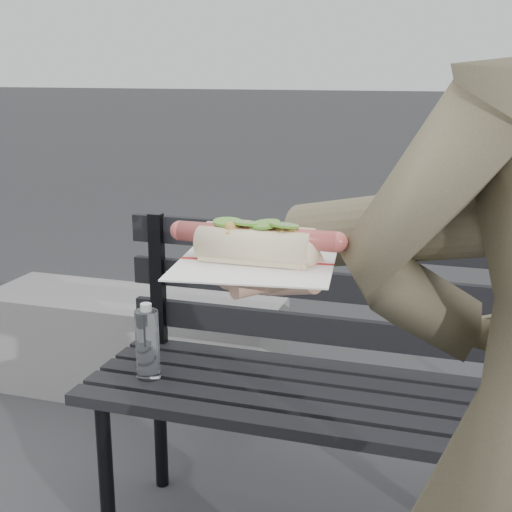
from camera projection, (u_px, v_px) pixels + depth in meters
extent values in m
cylinder|color=black|center=(106.00, 479.00, 1.91)|extent=(0.04, 0.04, 0.45)
cylinder|color=black|center=(160.00, 420.00, 2.22)|extent=(0.04, 0.04, 0.45)
cube|color=black|center=(357.00, 438.00, 1.64)|extent=(1.50, 0.07, 0.03)
cube|color=black|center=(363.00, 420.00, 1.73)|extent=(1.50, 0.07, 0.03)
cube|color=black|center=(369.00, 404.00, 1.81)|extent=(1.50, 0.07, 0.03)
cube|color=black|center=(374.00, 389.00, 1.89)|extent=(1.50, 0.07, 0.03)
cube|color=black|center=(379.00, 376.00, 1.97)|extent=(1.50, 0.07, 0.03)
cube|color=black|center=(158.00, 282.00, 2.13)|extent=(0.04, 0.03, 0.42)
cube|color=black|center=(382.00, 336.00, 1.98)|extent=(1.50, 0.02, 0.08)
cube|color=black|center=(385.00, 292.00, 1.94)|extent=(1.50, 0.02, 0.08)
cube|color=black|center=(387.00, 245.00, 1.91)|extent=(1.50, 0.02, 0.08)
cylinder|color=white|center=(147.00, 344.00, 1.90)|extent=(0.06, 0.06, 0.19)
cylinder|color=white|center=(146.00, 307.00, 1.88)|extent=(0.03, 0.03, 0.02)
cube|color=slate|center=(134.00, 344.00, 2.90)|extent=(1.20, 0.40, 0.40)
cylinder|color=brown|center=(478.00, 220.00, 0.85)|extent=(0.51, 0.23, 0.19)
cylinder|color=#D8A384|center=(290.00, 272.00, 0.87)|extent=(0.09, 0.08, 0.07)
ellipsoid|color=#D8A384|center=(256.00, 276.00, 0.88)|extent=(0.10, 0.12, 0.03)
cylinder|color=#D8A384|center=(205.00, 277.00, 0.86)|extent=(0.05, 0.02, 0.02)
cylinder|color=#D8A384|center=(211.00, 272.00, 0.88)|extent=(0.05, 0.02, 0.02)
cylinder|color=#D8A384|center=(217.00, 268.00, 0.90)|extent=(0.05, 0.02, 0.02)
cylinder|color=#D8A384|center=(222.00, 264.00, 0.92)|extent=(0.05, 0.02, 0.02)
cylinder|color=#D8A384|center=(250.00, 288.00, 0.82)|extent=(0.04, 0.05, 0.02)
cube|color=white|center=(256.00, 262.00, 0.87)|extent=(0.21, 0.21, 0.00)
cube|color=#B21E1E|center=(256.00, 261.00, 0.87)|extent=(0.19, 0.03, 0.00)
cylinder|color=#B14A44|center=(256.00, 236.00, 0.86)|extent=(0.20, 0.02, 0.02)
sphere|color=#B14A44|center=(180.00, 231.00, 0.89)|extent=(0.03, 0.02, 0.02)
sphere|color=#B14A44|center=(337.00, 242.00, 0.83)|extent=(0.02, 0.02, 0.02)
sphere|color=#9E6B2D|center=(292.00, 231.00, 0.84)|extent=(0.01, 0.01, 0.01)
sphere|color=#9E6B2D|center=(233.00, 230.00, 0.85)|extent=(0.01, 0.01, 0.01)
sphere|color=#9E6B2D|center=(228.00, 223.00, 0.88)|extent=(0.01, 0.01, 0.01)
sphere|color=#9E6B2D|center=(257.00, 236.00, 0.85)|extent=(0.01, 0.01, 0.01)
sphere|color=#9E6B2D|center=(295.00, 234.00, 0.84)|extent=(0.01, 0.01, 0.01)
sphere|color=#9E6B2D|center=(249.00, 232.00, 0.87)|extent=(0.01, 0.01, 0.01)
sphere|color=#9E6B2D|center=(294.00, 234.00, 0.86)|extent=(0.01, 0.01, 0.01)
sphere|color=#9E6B2D|center=(271.00, 237.00, 0.84)|extent=(0.01, 0.01, 0.01)
sphere|color=#9E6B2D|center=(245.00, 227.00, 0.88)|extent=(0.01, 0.01, 0.01)
sphere|color=#9E6B2D|center=(223.00, 229.00, 0.89)|extent=(0.01, 0.01, 0.01)
sphere|color=#9E6B2D|center=(257.00, 230.00, 0.86)|extent=(0.01, 0.01, 0.01)
sphere|color=#9E6B2D|center=(224.00, 224.00, 0.88)|extent=(0.01, 0.01, 0.01)
sphere|color=#9E6B2D|center=(274.00, 232.00, 0.86)|extent=(0.01, 0.01, 0.01)
sphere|color=#9E6B2D|center=(282.00, 230.00, 0.85)|extent=(0.01, 0.01, 0.01)
sphere|color=#9E6B2D|center=(281.00, 234.00, 0.83)|extent=(0.01, 0.01, 0.01)
sphere|color=#9E6B2D|center=(229.00, 225.00, 0.90)|extent=(0.01, 0.01, 0.01)
sphere|color=#9E6B2D|center=(234.00, 224.00, 0.87)|extent=(0.01, 0.01, 0.01)
sphere|color=#9E6B2D|center=(248.00, 225.00, 0.88)|extent=(0.01, 0.01, 0.01)
sphere|color=#9E6B2D|center=(259.00, 235.00, 0.85)|extent=(0.01, 0.01, 0.01)
sphere|color=#9E6B2D|center=(234.00, 231.00, 0.87)|extent=(0.01, 0.01, 0.01)
sphere|color=#9E6B2D|center=(238.00, 228.00, 0.89)|extent=(0.01, 0.01, 0.01)
sphere|color=#9E6B2D|center=(236.00, 228.00, 0.86)|extent=(0.01, 0.01, 0.01)
sphere|color=#9E6B2D|center=(231.00, 227.00, 0.86)|extent=(0.01, 0.01, 0.01)
sphere|color=#9E6B2D|center=(228.00, 234.00, 0.85)|extent=(0.01, 0.01, 0.01)
sphere|color=#9E6B2D|center=(274.00, 229.00, 0.88)|extent=(0.01, 0.01, 0.01)
sphere|color=#9E6B2D|center=(257.00, 226.00, 0.88)|extent=(0.01, 0.01, 0.01)
sphere|color=#9E6B2D|center=(279.00, 230.00, 0.85)|extent=(0.01, 0.01, 0.01)
sphere|color=#9E6B2D|center=(245.00, 228.00, 0.86)|extent=(0.01, 0.01, 0.01)
sphere|color=#9E6B2D|center=(252.00, 228.00, 0.85)|extent=(0.01, 0.01, 0.01)
sphere|color=#9E6B2D|center=(255.00, 230.00, 0.88)|extent=(0.01, 0.01, 0.01)
cylinder|color=#559428|center=(228.00, 222.00, 0.87)|extent=(0.04, 0.04, 0.01)
cylinder|color=#559428|center=(245.00, 223.00, 0.86)|extent=(0.04, 0.04, 0.01)
cylinder|color=#559428|center=(266.00, 224.00, 0.85)|extent=(0.04, 0.04, 0.01)
cylinder|color=#559428|center=(284.00, 225.00, 0.85)|extent=(0.04, 0.04, 0.01)
cube|color=brown|center=(146.00, 327.00, 3.65)|extent=(0.05, 0.03, 0.00)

